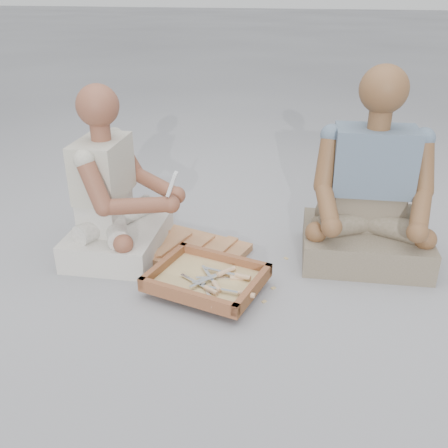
% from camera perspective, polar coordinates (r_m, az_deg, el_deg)
% --- Properties ---
extents(ground, '(60.00, 60.00, 0.00)m').
position_cam_1_polar(ground, '(2.09, -0.82, -10.01)').
color(ground, '#9C9DA1').
rests_on(ground, ground).
extents(carved_panel, '(0.65, 0.51, 0.04)m').
position_cam_1_polar(carved_panel, '(2.52, -4.43, -2.96)').
color(carved_panel, olive).
rests_on(carved_panel, ground).
extents(tool_tray, '(0.53, 0.46, 0.06)m').
position_cam_1_polar(tool_tray, '(2.20, -1.98, -6.31)').
color(tool_tray, brown).
rests_on(tool_tray, carved_panel).
extents(chisel_0, '(0.20, 0.12, 0.02)m').
position_cam_1_polar(chisel_0, '(2.11, -1.91, -7.38)').
color(chisel_0, silver).
rests_on(chisel_0, tool_tray).
extents(chisel_1, '(0.22, 0.04, 0.02)m').
position_cam_1_polar(chisel_1, '(2.07, 2.00, -7.91)').
color(chisel_1, silver).
rests_on(chisel_1, tool_tray).
extents(chisel_2, '(0.12, 0.20, 0.02)m').
position_cam_1_polar(chisel_2, '(2.05, -1.54, -8.60)').
color(chisel_2, silver).
rests_on(chisel_2, tool_tray).
extents(chisel_3, '(0.14, 0.19, 0.02)m').
position_cam_1_polar(chisel_3, '(2.20, -0.48, -5.75)').
color(chisel_3, silver).
rests_on(chisel_3, tool_tray).
extents(chisel_4, '(0.22, 0.07, 0.02)m').
position_cam_1_polar(chisel_4, '(2.19, 1.06, -6.19)').
color(chisel_4, silver).
rests_on(chisel_4, tool_tray).
extents(chisel_5, '(0.14, 0.19, 0.02)m').
position_cam_1_polar(chisel_5, '(2.14, -1.05, -6.86)').
color(chisel_5, silver).
rests_on(chisel_5, tool_tray).
extents(chisel_6, '(0.16, 0.18, 0.02)m').
position_cam_1_polar(chisel_6, '(2.22, 0.03, -5.48)').
color(chisel_6, silver).
rests_on(chisel_6, tool_tray).
extents(chisel_7, '(0.22, 0.05, 0.02)m').
position_cam_1_polar(chisel_7, '(2.19, 1.64, -5.89)').
color(chisel_7, silver).
rests_on(chisel_7, tool_tray).
extents(wood_chip_0, '(0.02, 0.02, 0.00)m').
position_cam_1_polar(wood_chip_0, '(2.30, 2.54, -6.32)').
color(wood_chip_0, tan).
rests_on(wood_chip_0, ground).
extents(wood_chip_1, '(0.02, 0.02, 0.00)m').
position_cam_1_polar(wood_chip_1, '(2.25, 5.67, -7.29)').
color(wood_chip_1, tan).
rests_on(wood_chip_1, ground).
extents(wood_chip_2, '(0.02, 0.02, 0.00)m').
position_cam_1_polar(wood_chip_2, '(2.49, 7.10, -3.91)').
color(wood_chip_2, tan).
rests_on(wood_chip_2, ground).
extents(wood_chip_3, '(0.02, 0.02, 0.00)m').
position_cam_1_polar(wood_chip_3, '(2.49, -1.46, -3.71)').
color(wood_chip_3, tan).
rests_on(wood_chip_3, ground).
extents(wood_chip_4, '(0.02, 0.02, 0.00)m').
position_cam_1_polar(wood_chip_4, '(2.42, 2.81, -4.62)').
color(wood_chip_4, tan).
rests_on(wood_chip_4, ground).
extents(wood_chip_5, '(0.02, 0.02, 0.00)m').
position_cam_1_polar(wood_chip_5, '(2.33, -8.34, -6.23)').
color(wood_chip_5, tan).
rests_on(wood_chip_5, ground).
extents(wood_chip_6, '(0.02, 0.02, 0.00)m').
position_cam_1_polar(wood_chip_6, '(2.43, 3.53, -4.57)').
color(wood_chip_6, tan).
rests_on(wood_chip_6, ground).
extents(wood_chip_7, '(0.02, 0.02, 0.00)m').
position_cam_1_polar(wood_chip_7, '(2.42, 4.30, -4.66)').
color(wood_chip_7, tan).
rests_on(wood_chip_7, ground).
extents(wood_chip_8, '(0.02, 0.02, 0.00)m').
position_cam_1_polar(wood_chip_8, '(2.50, -3.96, -3.58)').
color(wood_chip_8, tan).
rests_on(wood_chip_8, ground).
extents(wood_chip_9, '(0.02, 0.02, 0.00)m').
position_cam_1_polar(wood_chip_9, '(2.16, 4.60, -8.82)').
color(wood_chip_9, tan).
rests_on(wood_chip_9, ground).
extents(wood_chip_10, '(0.02, 0.02, 0.00)m').
position_cam_1_polar(wood_chip_10, '(2.32, 2.72, -6.00)').
color(wood_chip_10, tan).
rests_on(wood_chip_10, ground).
extents(craftsman, '(0.58, 0.57, 0.83)m').
position_cam_1_polar(craftsman, '(2.47, -12.44, 2.75)').
color(craftsman, silver).
rests_on(craftsman, ground).
extents(companion, '(0.64, 0.53, 0.92)m').
position_cam_1_polar(companion, '(2.45, 16.33, 2.70)').
color(companion, '#7D6C5A').
rests_on(companion, ground).
extents(mobile_phone, '(0.06, 0.05, 0.11)m').
position_cam_1_polar(mobile_phone, '(2.28, -5.97, 4.59)').
color(mobile_phone, silver).
rests_on(mobile_phone, craftsman).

